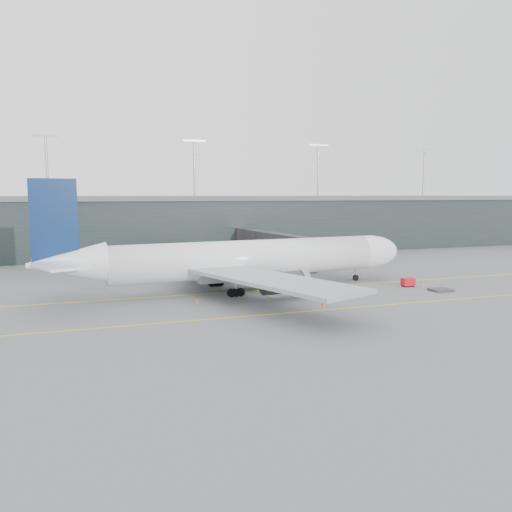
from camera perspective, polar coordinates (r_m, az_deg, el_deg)
name	(u,v)px	position (r m, az deg, el deg)	size (l,w,h in m)	color
ground	(224,288)	(84.03, -3.64, -3.65)	(320.00, 320.00, 0.00)	slate
taxiline_a	(231,292)	(80.24, -2.90, -4.15)	(160.00, 0.25, 0.02)	yellow
taxiline_b	(264,315)	(65.33, 0.92, -6.73)	(160.00, 0.25, 0.02)	yellow
taxiline_lead_main	(223,270)	(104.36, -3.82, -1.55)	(0.25, 60.00, 0.02)	yellow
terminal	(170,224)	(139.66, -9.82, 3.67)	(240.00, 36.00, 29.00)	#1E2828
main_aircraft	(245,260)	(81.53, -1.27, -0.42)	(63.43, 59.37, 17.78)	white
jet_bridge	(277,240)	(112.80, 2.45, 1.87)	(10.40, 47.53, 7.25)	#2B2C30
gse_cart	(408,282)	(88.76, 16.98, -2.85)	(2.16, 1.43, 1.44)	red
baggage_dolly	(441,290)	(86.55, 20.37, -3.63)	(3.34, 2.67, 0.33)	#35363A
uld_a	(189,274)	(92.58, -7.64, -2.09)	(2.34, 2.02, 1.86)	#3A3B40
uld_b	(198,272)	(95.36, -6.63, -1.88)	(1.83, 1.47, 1.65)	#3A3B40
uld_c	(212,274)	(92.88, -5.00, -2.08)	(2.03, 1.70, 1.69)	#3A3B40
cone_nose	(423,281)	(93.22, 18.51, -2.73)	(0.44, 0.44, 0.69)	orange
cone_wing_stbd	(323,303)	(71.38, 7.63, -5.31)	(0.47, 0.47, 0.74)	#E93A0C
cone_wing_port	(256,273)	(97.68, 0.04, -1.92)	(0.45, 0.45, 0.71)	orange
cone_tail	(197,301)	(72.57, -6.76, -5.14)	(0.39, 0.39, 0.62)	orange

